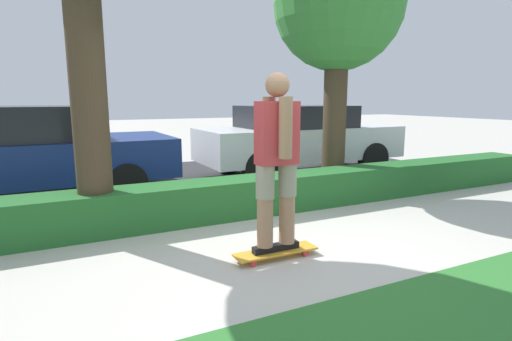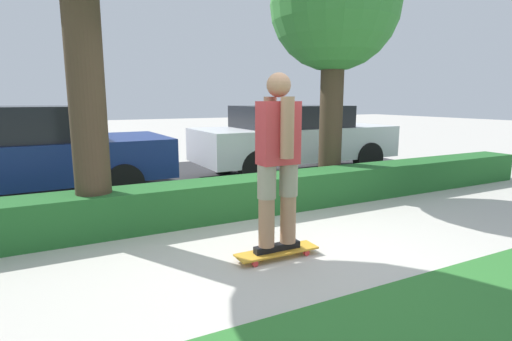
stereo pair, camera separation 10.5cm
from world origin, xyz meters
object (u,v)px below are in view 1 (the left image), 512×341
Objects in this scene: skater_person at (277,159)px; tree_mid at (338,9)px; skateboard at (276,252)px; parked_car_front at (25,152)px; parked_car_middle at (299,138)px.

skater_person is 3.77m from tree_mid.
tree_mid is (2.32, 2.16, 2.04)m from skater_person.
skater_person reaches higher than skateboard.
skater_person is 0.43× the size of tree_mid.
parked_car_front is (-2.48, 4.05, -0.26)m from skater_person.
parked_car_front is (-2.48, 4.05, 0.72)m from skateboard.
skater_person is 0.40× the size of parked_car_middle.
tree_mid is (2.32, 2.16, 3.02)m from skateboard.
skateboard is 0.20× the size of parked_car_middle.
skater_person is (-0.00, -0.00, 0.98)m from skateboard.
parked_car_middle is (2.77, 3.98, -0.25)m from skater_person.
skateboard is 0.98m from skater_person.
skater_person reaches higher than parked_car_middle.
parked_car_front is 1.04× the size of parked_car_middle.
parked_car_front reaches higher than parked_car_middle.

